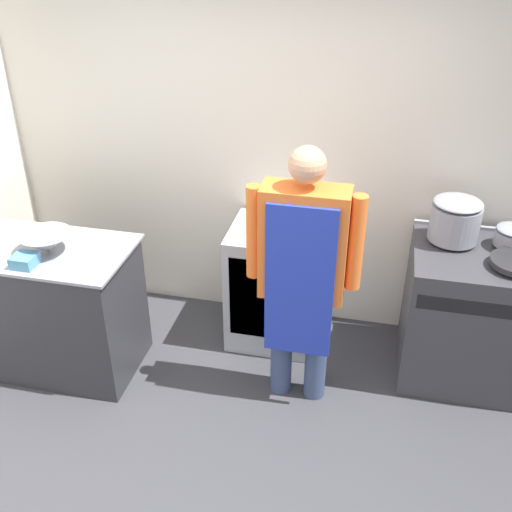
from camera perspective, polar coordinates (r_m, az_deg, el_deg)
ground_plane at (r=3.65m, az=-4.81°, el=-20.54°), size 14.00×14.00×0.00m
wall_back at (r=4.25m, az=1.35°, el=10.18°), size 8.00×0.05×2.70m
prep_counter at (r=4.31m, az=-18.85°, el=-4.63°), size 1.17×0.66×0.93m
stove at (r=4.25m, az=19.73°, el=-5.28°), size 0.85×0.73×0.95m
fridge_unit at (r=4.34m, az=2.07°, el=-2.74°), size 0.67×0.58×0.90m
person_cook at (r=3.53m, az=4.46°, el=-0.93°), size 0.68×0.24×1.73m
mixing_bowl at (r=3.98m, az=-19.34°, el=1.20°), size 0.33×0.33×0.13m
plastic_tub at (r=3.89m, az=-21.18°, el=-0.41°), size 0.14×0.14×0.07m
stock_pot at (r=4.02m, az=18.46°, el=3.36°), size 0.32×0.32×0.28m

